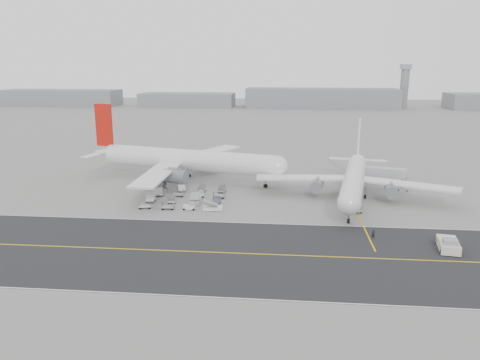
# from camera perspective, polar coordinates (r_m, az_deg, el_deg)

# --- Properties ---
(ground) EXTENTS (700.00, 700.00, 0.00)m
(ground) POSITION_cam_1_polar(r_m,az_deg,el_deg) (98.40, -2.92, -4.71)
(ground) COLOR gray
(ground) RESTS_ON ground
(taxiway) EXTENTS (220.00, 59.00, 0.03)m
(taxiway) POSITION_cam_1_polar(r_m,az_deg,el_deg) (81.09, -1.24, -8.88)
(taxiway) COLOR #252527
(taxiway) RESTS_ON ground
(horizon_buildings) EXTENTS (520.00, 28.00, 28.00)m
(horizon_buildings) POSITION_cam_1_polar(r_m,az_deg,el_deg) (353.94, 8.19, 8.73)
(horizon_buildings) COLOR gray
(horizon_buildings) RESTS_ON ground
(control_tower) EXTENTS (7.00, 7.00, 31.25)m
(control_tower) POSITION_cam_1_polar(r_m,az_deg,el_deg) (367.71, 19.41, 10.83)
(control_tower) COLOR gray
(control_tower) RESTS_ON ground
(airliner_a) EXTENTS (58.02, 56.73, 20.42)m
(airliner_a) POSITION_cam_1_polar(r_m,az_deg,el_deg) (129.59, -6.85, 2.48)
(airliner_a) COLOR silver
(airliner_a) RESTS_ON ground
(airliner_b) EXTENTS (47.14, 48.06, 16.72)m
(airliner_b) POSITION_cam_1_polar(r_m,az_deg,el_deg) (115.29, 13.75, 0.19)
(airliner_b) COLOR silver
(airliner_b) RESTS_ON ground
(pushback_tug) EXTENTS (4.16, 8.81, 2.48)m
(pushback_tug) POSITION_cam_1_polar(r_m,az_deg,el_deg) (89.53, 24.07, -7.20)
(pushback_tug) COLOR beige
(pushback_tug) RESTS_ON ground
(jet_bridge) EXTENTS (15.27, 6.74, 5.72)m
(jet_bridge) POSITION_cam_1_polar(r_m,az_deg,el_deg) (126.13, 16.47, 0.80)
(jet_bridge) COLOR gray
(jet_bridge) RESTS_ON ground
(gse_cluster) EXTENTS (25.97, 25.21, 2.15)m
(gse_cluster) POSITION_cam_1_polar(r_m,az_deg,el_deg) (112.16, -6.64, -2.43)
(gse_cluster) COLOR #95949A
(gse_cluster) RESTS_ON ground
(stray_dolly) EXTENTS (2.61, 3.06, 1.61)m
(stray_dolly) POSITION_cam_1_polar(r_m,az_deg,el_deg) (105.29, 13.91, -3.86)
(stray_dolly) COLOR silver
(stray_dolly) RESTS_ON ground
(ground_crew_a) EXTENTS (0.65, 0.45, 1.72)m
(ground_crew_a) POSITION_cam_1_polar(r_m,az_deg,el_deg) (90.48, 15.93, -6.38)
(ground_crew_a) COLOR black
(ground_crew_a) RESTS_ON ground
(ground_crew_b) EXTENTS (0.90, 0.72, 1.78)m
(ground_crew_b) POSITION_cam_1_polar(r_m,az_deg,el_deg) (87.77, 23.91, -7.69)
(ground_crew_b) COLOR yellow
(ground_crew_b) RESTS_ON ground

